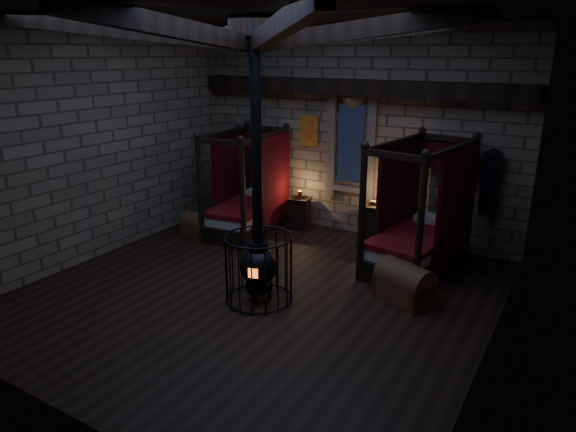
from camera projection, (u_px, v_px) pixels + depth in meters
The scene contains 8 objects.
room at pixel (258, 50), 7.25m from camera, with size 7.02×7.02×4.29m.
bed_left at pixel (248, 207), 11.03m from camera, with size 1.29×2.15×2.15m.
bed_right at pixel (418, 238), 9.12m from camera, with size 1.44×2.31×2.27m.
trunk_left at pixel (198, 226), 10.74m from camera, with size 0.78×0.59×0.52m.
trunk_right at pixel (405, 284), 7.97m from camera, with size 1.00×0.84×0.63m.
nightstand_left at pixel (300, 213), 11.21m from camera, with size 0.50×0.49×0.85m.
nightstand_right at pixel (374, 224), 10.29m from camera, with size 0.61×0.59×0.90m.
stove at pixel (259, 263), 7.86m from camera, with size 1.05×1.05×4.05m.
Camera 1 is at (4.29, -6.22, 3.73)m, focal length 32.00 mm.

